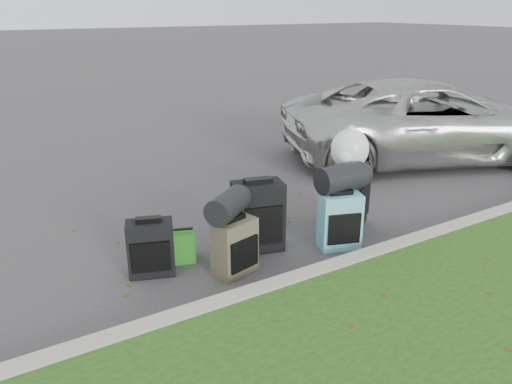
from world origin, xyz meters
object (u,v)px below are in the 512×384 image
suitcase_olive (235,247)px  tote_green (182,247)px  tote_navy (262,210)px  suitcase_large_black_left (258,216)px  suitcase_teal (340,221)px  suitcase_large_black_right (350,197)px  suitcase_small_black (151,248)px  suv (428,120)px

suitcase_olive → tote_green: bearing=110.2°
tote_green → tote_navy: bearing=37.2°
suitcase_large_black_left → tote_navy: suitcase_large_black_left is taller
suitcase_teal → tote_green: suitcase_teal is taller
suitcase_olive → suitcase_large_black_right: (1.74, 0.28, 0.09)m
suitcase_small_black → tote_green: size_ratio=1.78×
suv → suitcase_olive: bearing=132.5°
suitcase_large_black_right → tote_navy: suitcase_large_black_right is taller
suitcase_small_black → suitcase_large_black_left: 1.20m
suv → tote_navy: size_ratio=15.43×
suitcase_small_black → suitcase_olive: bearing=-10.0°
suitcase_olive → tote_navy: suitcase_olive is taller
suitcase_olive → suitcase_teal: suitcase_teal is taller
suitcase_large_black_right → suitcase_olive: bearing=157.5°
suitcase_large_black_right → suv: bearing=-5.2°
suitcase_small_black → suitcase_olive: size_ratio=0.98×
suv → tote_green: size_ratio=15.50×
suitcase_small_black → suitcase_large_black_right: suitcase_large_black_right is taller
suitcase_large_black_left → suitcase_olive: size_ratio=1.34×
suitcase_small_black → suitcase_large_black_right: bearing=16.8°
suitcase_olive → suitcase_teal: size_ratio=0.92×
suitcase_small_black → suv: bearing=34.0°
suitcase_large_black_left → tote_navy: 0.75m
suv → suitcase_large_black_right: size_ratio=6.43×
suitcase_olive → tote_green: suitcase_olive is taller
suitcase_olive → suv: bearing=6.6°
suitcase_olive → suitcase_large_black_left: bearing=21.4°
suv → tote_navy: bearing=124.6°
suitcase_large_black_left → tote_green: 0.88m
suitcase_teal → tote_navy: suitcase_teal is taller
suitcase_large_black_right → tote_navy: (-0.85, 0.65, -0.22)m
suitcase_large_black_left → suitcase_teal: size_ratio=1.23×
suv → suitcase_small_black: 5.70m
suv → suitcase_teal: 4.02m
suitcase_small_black → suitcase_teal: suitcase_teal is taller
suitcase_small_black → suitcase_olive: 0.83m
suitcase_large_black_left → suitcase_olive: bearing=-130.0°
suv → tote_green: 5.33m
suv → suitcase_teal: size_ratio=7.84×
suv → suitcase_small_black: (-5.51, -1.37, -0.40)m
suitcase_olive → suitcase_large_black_right: size_ratio=0.75×
suitcase_large_black_right → tote_green: 2.12m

